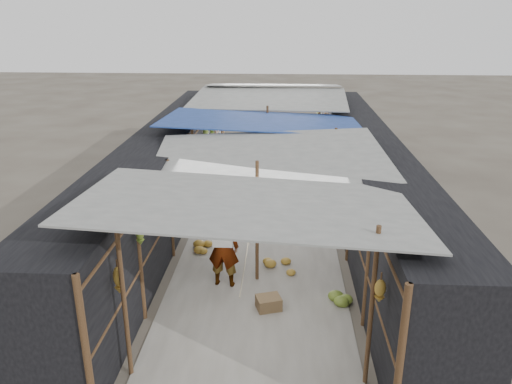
% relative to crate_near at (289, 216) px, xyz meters
% --- Properties ---
extents(ground, '(80.00, 80.00, 0.00)m').
position_rel_crate_near_xyz_m(ground, '(-0.69, -6.18, -0.14)').
color(ground, '#6B6356').
rests_on(ground, ground).
extents(aisle_slab, '(3.60, 16.00, 0.02)m').
position_rel_crate_near_xyz_m(aisle_slab, '(-0.69, 0.32, -0.13)').
color(aisle_slab, '#9E998E').
rests_on(aisle_slab, ground).
extents(stall_left, '(1.40, 15.00, 2.30)m').
position_rel_crate_near_xyz_m(stall_left, '(-3.39, 0.32, 1.01)').
color(stall_left, black).
rests_on(stall_left, ground).
extents(stall_right, '(1.40, 15.00, 2.30)m').
position_rel_crate_near_xyz_m(stall_right, '(2.01, 0.32, 1.01)').
color(stall_right, black).
rests_on(stall_right, ground).
extents(crate_near, '(0.49, 0.40, 0.28)m').
position_rel_crate_near_xyz_m(crate_near, '(0.00, 0.00, 0.00)').
color(crate_near, olive).
rests_on(crate_near, ground).
extents(crate_mid, '(0.53, 0.47, 0.27)m').
position_rel_crate_near_xyz_m(crate_mid, '(-0.41, -4.28, -0.01)').
color(crate_mid, olive).
rests_on(crate_mid, ground).
extents(crate_back, '(0.57, 0.53, 0.29)m').
position_rel_crate_near_xyz_m(crate_back, '(-0.69, 5.60, 0.00)').
color(crate_back, olive).
rests_on(crate_back, ground).
extents(black_basin, '(0.62, 0.62, 0.18)m').
position_rel_crate_near_xyz_m(black_basin, '(0.94, 5.21, -0.05)').
color(black_basin, black).
rests_on(black_basin, ground).
extents(vendor_elderly, '(0.68, 0.49, 1.75)m').
position_rel_crate_near_xyz_m(vendor_elderly, '(-1.36, -3.43, 0.73)').
color(vendor_elderly, silver).
rests_on(vendor_elderly, ground).
extents(shopper_blue, '(0.93, 0.75, 1.81)m').
position_rel_crate_near_xyz_m(shopper_blue, '(-0.72, 2.65, 0.76)').
color(shopper_blue, '#1F309D').
rests_on(shopper_blue, ground).
extents(vendor_seated, '(0.48, 0.61, 0.82)m').
position_rel_crate_near_xyz_m(vendor_seated, '(1.01, 3.45, 0.27)').
color(vendor_seated, '#48453E').
rests_on(vendor_seated, ground).
extents(market_canopy, '(5.62, 15.20, 2.77)m').
position_rel_crate_near_xyz_m(market_canopy, '(-0.67, 0.66, 2.26)').
color(market_canopy, brown).
rests_on(market_canopy, ground).
extents(hanging_bananas, '(3.96, 13.52, 0.83)m').
position_rel_crate_near_xyz_m(hanging_bananas, '(-0.81, 0.72, 1.52)').
color(hanging_bananas, '#A9802B').
rests_on(hanging_bananas, ground).
extents(floor_bananas, '(3.42, 9.26, 0.33)m').
position_rel_crate_near_xyz_m(floor_bananas, '(-0.32, 0.05, 0.01)').
color(floor_bananas, olive).
rests_on(floor_bananas, ground).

